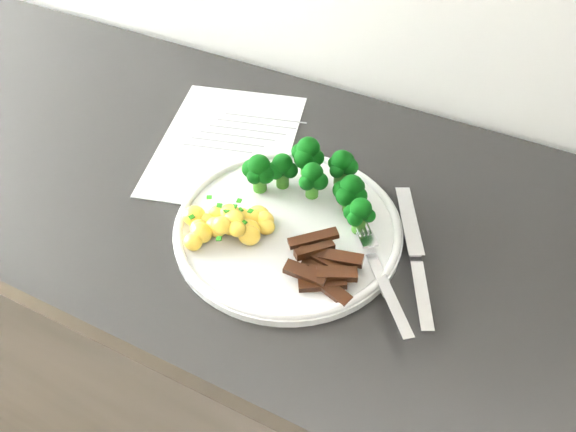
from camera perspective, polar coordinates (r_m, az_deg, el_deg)
counter at (r=1.18m, az=-1.78°, el=-13.58°), size 2.33×0.58×0.88m
recipe_paper at (r=0.93m, az=-5.95°, el=7.05°), size 0.28×0.33×0.00m
plate at (r=0.78m, az=0.00°, el=-1.09°), size 0.31×0.31×0.02m
broccoli at (r=0.80m, az=2.62°, el=3.97°), size 0.20×0.11×0.07m
potatoes at (r=0.77m, az=-5.70°, el=-0.75°), size 0.12×0.11×0.04m
beef_strips at (r=0.72m, az=3.52°, el=-4.86°), size 0.11×0.10×0.03m
fork at (r=0.73m, az=9.00°, el=-5.62°), size 0.14×0.17×0.02m
knife at (r=0.75m, az=12.43°, el=-5.20°), size 0.12×0.22×0.03m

